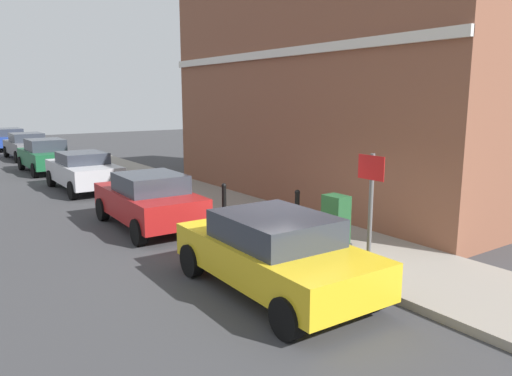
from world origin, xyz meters
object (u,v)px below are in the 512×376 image
(street_sign, at_px, (371,197))
(car_red, at_px, (149,200))
(car_blue, at_px, (8,138))
(utility_cabinet, at_px, (336,223))
(bollard_far_kerb, at_px, (224,201))
(car_yellow, at_px, (274,251))
(car_silver, at_px, (83,170))
(car_green, at_px, (46,155))
(car_grey, at_px, (27,146))
(bollard_near_cabinet, at_px, (297,209))

(street_sign, bearing_deg, car_red, 105.53)
(car_blue, relative_size, street_sign, 1.83)
(utility_cabinet, relative_size, bollard_far_kerb, 1.11)
(car_yellow, distance_m, car_silver, 11.77)
(car_red, bearing_deg, car_green, 1.54)
(car_blue, height_order, street_sign, street_sign)
(car_red, bearing_deg, car_yellow, -177.84)
(car_grey, height_order, bollard_near_cabinet, car_grey)
(car_yellow, bearing_deg, car_red, 1.89)
(car_blue, bearing_deg, street_sign, -177.08)
(car_grey, bearing_deg, bollard_far_kerb, -176.80)
(car_blue, relative_size, utility_cabinet, 3.66)
(street_sign, bearing_deg, bollard_far_kerb, 90.21)
(bollard_far_kerb, bearing_deg, car_green, 97.62)
(car_yellow, distance_m, car_grey, 23.10)
(car_red, relative_size, car_silver, 0.96)
(car_green, height_order, utility_cabinet, car_green)
(car_yellow, height_order, car_green, car_green)
(car_red, height_order, car_grey, car_red)
(car_red, height_order, bollard_far_kerb, car_red)
(car_red, relative_size, bollard_near_cabinet, 3.82)
(car_grey, height_order, car_blue, car_grey)
(car_red, xyz_separation_m, bollard_near_cabinet, (2.67, -2.92, -0.05))
(car_yellow, bearing_deg, car_silver, 0.94)
(car_red, distance_m, utility_cabinet, 5.07)
(car_blue, relative_size, bollard_far_kerb, 4.05)
(car_red, distance_m, street_sign, 6.41)
(car_yellow, distance_m, car_red, 5.39)
(bollard_near_cabinet, height_order, bollard_far_kerb, same)
(bollard_far_kerb, bearing_deg, street_sign, -89.79)
(car_green, relative_size, bollard_near_cabinet, 3.83)
(utility_cabinet, height_order, street_sign, street_sign)
(bollard_far_kerb, bearing_deg, car_grey, 94.44)
(car_green, height_order, street_sign, street_sign)
(car_yellow, height_order, bollard_near_cabinet, car_yellow)
(car_grey, distance_m, utility_cabinet, 22.20)
(car_grey, bearing_deg, bollard_near_cabinet, -174.47)
(car_silver, xyz_separation_m, car_blue, (0.05, 17.20, -0.00))
(bollard_near_cabinet, bearing_deg, car_grey, 96.77)
(bollard_far_kerb, bearing_deg, bollard_near_cabinet, -61.80)
(car_blue, xyz_separation_m, street_sign, (1.55, -29.70, 0.92))
(bollard_near_cabinet, distance_m, street_sign, 3.48)
(car_silver, height_order, utility_cabinet, car_silver)
(car_red, height_order, car_green, car_green)
(car_red, xyz_separation_m, utility_cabinet, (2.57, -4.37, -0.08))
(car_red, bearing_deg, car_blue, 0.95)
(utility_cabinet, height_order, bollard_near_cabinet, utility_cabinet)
(car_yellow, height_order, street_sign, street_sign)
(car_green, bearing_deg, street_sign, -175.41)
(car_silver, relative_size, utility_cabinet, 3.60)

